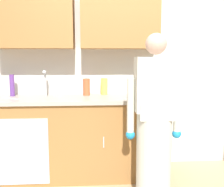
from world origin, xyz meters
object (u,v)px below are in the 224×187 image
knife_on_counter (11,98)px  sponge (159,96)px  cup_by_sink (135,93)px  sink (47,99)px  person_at_sink (154,131)px  bottle_water_tall (104,86)px  bottle_soap (86,87)px  bottle_water_short (12,85)px

knife_on_counter → sponge: bearing=-149.9°
cup_by_sink → sink: bearing=175.1°
person_at_sink → bottle_water_tall: size_ratio=7.99×
person_at_sink → bottle_soap: 1.06m
bottle_soap → bottle_water_tall: bearing=13.2°
cup_by_sink → bottle_water_tall: bearing=141.1°
person_at_sink → sink: bearing=152.0°
sink → cup_by_sink: (1.01, -0.09, 0.06)m
bottle_water_tall → bottle_water_short: bearing=-177.6°
bottle_water_tall → cup_by_sink: bearing=-38.9°
bottle_soap → knife_on_counter: size_ratio=0.84×
person_at_sink → bottle_soap: (-0.67, 0.74, 0.35)m
bottle_soap → bottle_water_short: bottle_water_short is taller
bottle_water_short → bottle_water_tall: (1.10, 0.05, -0.03)m
sink → bottle_soap: size_ratio=2.47×
knife_on_counter → bottle_water_short: bearing=-45.4°
bottle_soap → bottle_water_tall: size_ratio=1.00×
bottle_water_short → bottle_water_tall: bearing=2.4°
bottle_water_tall → cup_by_sink: (0.35, -0.28, -0.05)m
bottle_soap → knife_on_counter: 0.87m
person_at_sink → bottle_soap: bearing=132.3°
bottle_water_short → sponge: 1.74m
bottle_soap → cup_by_sink: bottle_soap is taller
bottle_water_tall → cup_by_sink: bottle_water_tall is taller
person_at_sink → bottle_water_short: size_ratio=6.31×
knife_on_counter → sponge: size_ratio=2.18×
bottle_water_short → knife_on_counter: bottle_water_short is taller
bottle_water_tall → person_at_sink: bearing=-60.1°
bottle_water_tall → sponge: bottle_water_tall is taller
person_at_sink → knife_on_counter: (-1.51, 0.54, 0.25)m
bottle_water_tall → knife_on_counter: size_ratio=0.84×
bottle_water_short → sponge: (1.71, -0.26, -0.11)m
bottle_soap → sponge: bearing=-17.0°
bottle_soap → bottle_water_short: 0.88m
sink → bottle_water_short: (-0.43, 0.15, 0.14)m
sink → person_at_sink: bearing=-28.0°
sink → bottle_water_short: sink is taller
bottle_water_short → knife_on_counter: size_ratio=1.07×
knife_on_counter → cup_by_sink: bearing=-149.2°
bottle_water_short → bottle_soap: bearing=-0.3°
bottle_soap → knife_on_counter: (-0.84, -0.20, -0.10)m
sink → person_at_sink: 1.29m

